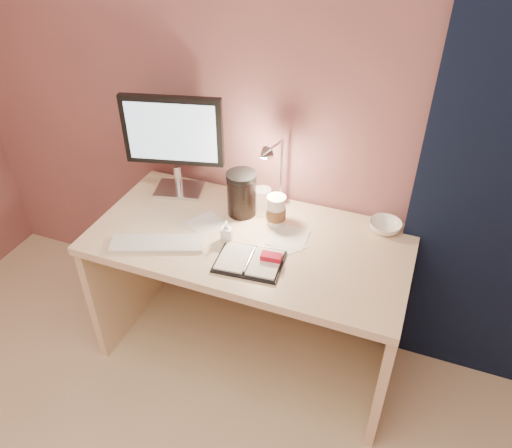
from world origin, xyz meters
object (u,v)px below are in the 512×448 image
(dark_jar, at_px, (242,196))
(monitor, at_px, (173,137))
(desk, at_px, (256,266))
(coffee_cup, at_px, (276,211))
(bowl, at_px, (385,226))
(keyboard, at_px, (158,243))
(desk_lamp, at_px, (280,172))
(planner, at_px, (251,261))
(lotion_bottle, at_px, (227,231))
(clear_cup, at_px, (263,202))

(dark_jar, bearing_deg, monitor, 170.53)
(desk, height_order, coffee_cup, coffee_cup)
(coffee_cup, relative_size, bowl, 0.98)
(keyboard, xyz_separation_m, dark_jar, (0.25, 0.35, 0.09))
(keyboard, distance_m, desk_lamp, 0.62)
(planner, distance_m, bowl, 0.63)
(desk, height_order, keyboard, keyboard)
(desk, bearing_deg, desk_lamp, 67.84)
(dark_jar, height_order, desk_lamp, desk_lamp)
(bowl, height_order, desk_lamp, desk_lamp)
(bowl, xyz_separation_m, dark_jar, (-0.65, -0.10, 0.07))
(keyboard, distance_m, planner, 0.42)
(monitor, height_order, planner, monitor)
(planner, height_order, desk_lamp, desk_lamp)
(coffee_cup, bearing_deg, lotion_bottle, -127.92)
(lotion_bottle, bearing_deg, desk_lamp, 63.08)
(planner, height_order, lotion_bottle, lotion_bottle)
(monitor, xyz_separation_m, desk_lamp, (0.53, -0.00, -0.08))
(desk, bearing_deg, keyboard, -142.68)
(lotion_bottle, height_order, dark_jar, dark_jar)
(bowl, xyz_separation_m, lotion_bottle, (-0.63, -0.32, 0.03))
(clear_cup, distance_m, bowl, 0.56)
(clear_cup, relative_size, dark_jar, 0.71)
(bowl, distance_m, desk_lamp, 0.53)
(monitor, distance_m, lotion_bottle, 0.54)
(monitor, bearing_deg, desk, -31.52)
(clear_cup, height_order, bowl, clear_cup)
(clear_cup, bearing_deg, desk, -85.93)
(keyboard, bearing_deg, coffee_cup, 16.84)
(coffee_cup, bearing_deg, desk_lamp, 99.20)
(monitor, distance_m, keyboard, 0.52)
(coffee_cup, relative_size, lotion_bottle, 1.40)
(dark_jar, bearing_deg, planner, -61.50)
(keyboard, bearing_deg, desk_lamp, 23.90)
(clear_cup, bearing_deg, dark_jar, -164.84)
(desk, height_order, clear_cup, clear_cup)
(monitor, bearing_deg, planner, -49.00)
(bowl, relative_size, desk_lamp, 0.41)
(planner, bearing_deg, keyboard, 179.70)
(desk, relative_size, coffee_cup, 9.82)
(lotion_bottle, bearing_deg, bowl, 27.17)
(desk, height_order, monitor, monitor)
(coffee_cup, bearing_deg, bowl, 14.54)
(desk, distance_m, planner, 0.34)
(monitor, relative_size, clear_cup, 3.68)
(keyboard, xyz_separation_m, lotion_bottle, (0.27, 0.13, 0.04))
(desk, bearing_deg, coffee_cup, 42.55)
(monitor, height_order, desk_lamp, monitor)
(bowl, relative_size, dark_jar, 0.76)
(desk, xyz_separation_m, bowl, (0.55, 0.19, 0.25))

